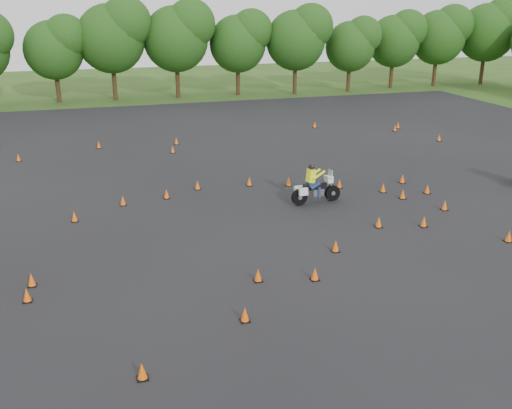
# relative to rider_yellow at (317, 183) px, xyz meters

# --- Properties ---
(ground) EXTENTS (140.00, 140.00, 0.00)m
(ground) POSITION_rel_rider_yellow_xyz_m (-3.84, -6.61, -0.99)
(ground) COLOR #2D5119
(ground) RESTS_ON ground
(asphalt_pad) EXTENTS (62.00, 62.00, 0.00)m
(asphalt_pad) POSITION_rel_rider_yellow_xyz_m (-3.84, -0.61, -0.98)
(asphalt_pad) COLOR black
(asphalt_pad) RESTS_ON ground
(treeline) EXTENTS (87.12, 32.66, 10.21)m
(treeline) POSITION_rel_rider_yellow_xyz_m (-1.21, 28.16, 3.58)
(treeline) COLOR #1F4614
(treeline) RESTS_ON ground
(traffic_cones) EXTENTS (33.62, 33.50, 0.45)m
(traffic_cones) POSITION_rel_rider_yellow_xyz_m (-3.35, -0.64, -0.76)
(traffic_cones) COLOR #F75E0A
(traffic_cones) RESTS_ON asphalt_pad
(rider_yellow) EXTENTS (2.60, 0.99, 1.96)m
(rider_yellow) POSITION_rel_rider_yellow_xyz_m (0.00, 0.00, 0.00)
(rider_yellow) COLOR #F1FF16
(rider_yellow) RESTS_ON ground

